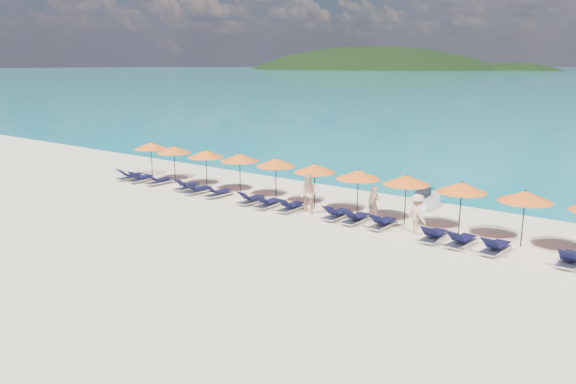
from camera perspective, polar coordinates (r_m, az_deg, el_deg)
The scene contains 33 objects.
ground at distance 23.88m, azimuth -4.39°, elevation -4.09°, with size 1400.00×1400.00×0.00m, color beige.
headland_main at distance 641.60m, azimuth 7.94°, elevation 8.82°, with size 374.00×242.00×126.50m.
headland_small at distance 601.65m, azimuth 21.57°, elevation 8.07°, with size 162.00×126.00×85.50m.
jetski at distance 28.71m, azimuth 13.65°, elevation -0.77°, with size 1.14×2.49×0.86m.
beachgoer_a at distance 25.90m, azimuth 8.68°, elevation -1.08°, with size 0.56×0.37×1.54m, color #DCA888.
beachgoer_b at distance 26.52m, azimuth 2.08°, elevation -0.20°, with size 0.93×0.53×1.91m, color #DCA888.
beachgoer_c at distance 23.90m, azimuth 13.01°, elevation -2.23°, with size 1.11×0.52×1.72m, color #DCA888.
umbrella_0 at distance 35.72m, azimuth -13.77°, elevation 4.59°, with size 2.10×2.10×2.28m.
umbrella_1 at distance 33.83m, azimuth -11.52°, elevation 4.25°, with size 2.10×2.10×2.28m.
umbrella_2 at distance 31.91m, azimuth -8.34°, elevation 3.86°, with size 2.10×2.10×2.28m.
umbrella_3 at distance 30.43m, azimuth -4.93°, elevation 3.51°, with size 2.10×2.10×2.28m.
umbrella_4 at distance 28.79m, azimuth -1.25°, elevation 3.02°, with size 2.10×2.10×2.28m.
umbrella_5 at distance 27.21m, azimuth 2.74°, elevation 2.42°, with size 2.10×2.10×2.28m.
umbrella_6 at distance 25.85m, azimuth 7.15°, elevation 1.78°, with size 2.10×2.10×2.28m.
umbrella_7 at distance 25.00m, azimuth 11.93°, elevation 1.21°, with size 2.10×2.10×2.28m.
umbrella_8 at distance 24.09m, azimuth 17.23°, elevation 0.46°, with size 2.10×2.10×2.28m.
umbrella_9 at distance 23.29m, azimuth 22.97°, elevation -0.41°, with size 2.10×2.10×2.28m.
lounger_0 at distance 35.73m, azimuth -15.76°, elevation 1.58°, with size 0.71×1.73×0.66m.
lounger_1 at distance 34.87m, azimuth -14.74°, elevation 1.37°, with size 0.76×1.74×0.66m.
lounger_2 at distance 33.87m, azimuth -13.00°, elevation 1.13°, with size 0.71×1.73×0.66m.
lounger_3 at distance 32.06m, azimuth -10.26°, elevation 0.59°, with size 0.74×1.74×0.66m.
lounger_4 at distance 31.09m, azimuth -9.24°, elevation 0.25°, with size 0.70×1.73×0.66m.
lounger_5 at distance 30.16m, azimuth -7.14°, elevation -0.08°, with size 0.73×1.74×0.66m.
lounger_6 at distance 28.52m, azimuth -3.76°, elevation -0.76°, with size 0.66×1.71×0.66m.
lounger_7 at distance 27.75m, azimuth -2.08°, elevation -1.13°, with size 0.71×1.73×0.66m.
lounger_8 at distance 27.05m, azimuth 0.25°, elevation -1.49°, with size 0.66×1.72×0.66m.
lounger_9 at distance 25.82m, azimuth 4.91°, elevation -2.25°, with size 0.63×1.70×0.66m.
lounger_10 at distance 25.24m, azimuth 6.88°, elevation -2.65°, with size 0.63×1.70×0.66m.
lounger_11 at distance 24.66m, azimuth 9.55°, elevation -3.11°, with size 0.66×1.72×0.66m.
lounger_12 at distance 23.35m, azimuth 14.56°, elevation -4.27°, with size 0.68×1.72×0.66m.
lounger_13 at distance 22.97m, azimuth 17.14°, elevation -4.73°, with size 0.77×1.75×0.66m.
lounger_14 at distance 22.58m, azimuth 20.31°, elevation -5.28°, with size 0.78×1.75×0.66m.
lounger_15 at distance 22.29m, azimuth 26.71°, elevation -6.11°, with size 0.62×1.70×0.66m.
Camera 1 is at (15.27, -16.98, 6.99)m, focal length 35.00 mm.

